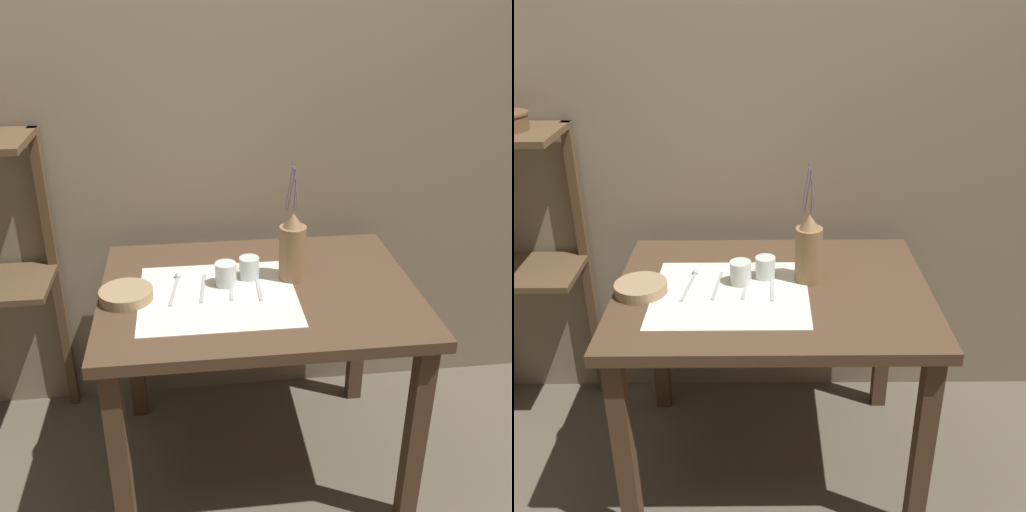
# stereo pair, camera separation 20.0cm
# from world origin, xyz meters

# --- Properties ---
(ground_plane) EXTENTS (12.00, 12.00, 0.00)m
(ground_plane) POSITION_xyz_m (0.00, 0.00, 0.00)
(ground_plane) COLOR brown
(stone_wall_back) EXTENTS (7.00, 0.06, 2.40)m
(stone_wall_back) POSITION_xyz_m (0.00, 0.51, 1.20)
(stone_wall_back) COLOR gray
(stone_wall_back) RESTS_ON ground_plane
(wooden_table) EXTENTS (1.08, 0.81, 0.77)m
(wooden_table) POSITION_xyz_m (0.00, 0.00, 0.66)
(wooden_table) COLOR #4C3523
(wooden_table) RESTS_ON ground_plane
(wooden_shelf_unit) EXTENTS (0.49, 0.32, 1.24)m
(wooden_shelf_unit) POSITION_xyz_m (-1.00, 0.35, 0.86)
(wooden_shelf_unit) COLOR brown
(wooden_shelf_unit) RESTS_ON ground_plane
(linen_cloth) EXTENTS (0.52, 0.46, 0.00)m
(linen_cloth) POSITION_xyz_m (-0.14, -0.04, 0.77)
(linen_cloth) COLOR silver
(linen_cloth) RESTS_ON wooden_table
(pitcher_with_flowers) EXTENTS (0.09, 0.09, 0.43)m
(pitcher_with_flowers) POSITION_xyz_m (0.12, 0.05, 0.89)
(pitcher_with_flowers) COLOR olive
(pitcher_with_flowers) RESTS_ON wooden_table
(wooden_bowl) EXTENTS (0.18, 0.18, 0.04)m
(wooden_bowl) POSITION_xyz_m (-0.44, -0.03, 0.79)
(wooden_bowl) COLOR #9E7F5B
(wooden_bowl) RESTS_ON wooden_table
(glass_tumbler_near) EXTENTS (0.07, 0.07, 0.08)m
(glass_tumbler_near) POSITION_xyz_m (-0.11, 0.03, 0.82)
(glass_tumbler_near) COLOR silver
(glass_tumbler_near) RESTS_ON wooden_table
(glass_tumbler_far) EXTENTS (0.07, 0.07, 0.08)m
(glass_tumbler_far) POSITION_xyz_m (-0.02, 0.07, 0.81)
(glass_tumbler_far) COLOR silver
(glass_tumbler_far) RESTS_ON wooden_table
(spoon_outer) EXTENTS (0.04, 0.21, 0.02)m
(spoon_outer) POSITION_xyz_m (-0.28, 0.06, 0.78)
(spoon_outer) COLOR #A8A8AD
(spoon_outer) RESTS_ON wooden_table
(fork_inner) EXTENTS (0.03, 0.20, 0.00)m
(fork_inner) POSITION_xyz_m (-0.19, 0.01, 0.78)
(fork_inner) COLOR #A8A8AD
(fork_inner) RESTS_ON wooden_table
(fork_outer) EXTENTS (0.03, 0.20, 0.00)m
(fork_outer) POSITION_xyz_m (-0.09, 0.01, 0.78)
(fork_outer) COLOR #A8A8AD
(fork_outer) RESTS_ON wooden_table
(knife_center) EXTENTS (0.02, 0.20, 0.00)m
(knife_center) POSITION_xyz_m (0.00, 0.00, 0.78)
(knife_center) COLOR #A8A8AD
(knife_center) RESTS_ON wooden_table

